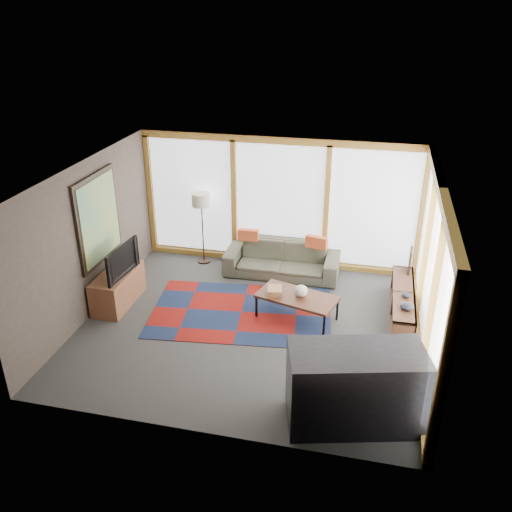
% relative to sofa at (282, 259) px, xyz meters
% --- Properties ---
extents(ground, '(5.50, 5.50, 0.00)m').
position_rel_sofa_xyz_m(ground, '(-0.16, -1.95, -0.32)').
color(ground, '#32322F').
rests_on(ground, ground).
extents(room_envelope, '(5.52, 5.02, 2.62)m').
position_rel_sofa_xyz_m(room_envelope, '(0.33, -1.39, 1.22)').
color(room_envelope, '#3E332D').
rests_on(room_envelope, ground).
extents(rug, '(3.27, 2.31, 0.01)m').
position_rel_sofa_xyz_m(rug, '(-0.41, -1.57, -0.32)').
color(rug, maroon).
rests_on(rug, ground).
extents(sofa, '(2.20, 0.87, 0.64)m').
position_rel_sofa_xyz_m(sofa, '(0.00, 0.00, 0.00)').
color(sofa, '#3C3F30').
rests_on(sofa, ground).
extents(pillow_left, '(0.40, 0.14, 0.22)m').
position_rel_sofa_xyz_m(pillow_left, '(-0.68, 0.04, 0.43)').
color(pillow_left, '#B24720').
rests_on(pillow_left, sofa).
extents(pillow_right, '(0.43, 0.20, 0.23)m').
position_rel_sofa_xyz_m(pillow_right, '(0.65, -0.01, 0.44)').
color(pillow_right, '#B24720').
rests_on(pillow_right, sofa).
extents(floor_lamp, '(0.37, 0.37, 1.48)m').
position_rel_sofa_xyz_m(floor_lamp, '(-1.66, 0.19, 0.42)').
color(floor_lamp, '#302018').
rests_on(floor_lamp, ground).
extents(coffee_table, '(1.44, 0.99, 0.44)m').
position_rel_sofa_xyz_m(coffee_table, '(0.54, -1.55, -0.10)').
color(coffee_table, '#382413').
rests_on(coffee_table, ground).
extents(book_stack, '(0.29, 0.34, 0.10)m').
position_rel_sofa_xyz_m(book_stack, '(0.16, -1.54, 0.16)').
color(book_stack, '#996137').
rests_on(book_stack, coffee_table).
extents(vase, '(0.24, 0.24, 0.19)m').
position_rel_sofa_xyz_m(vase, '(0.60, -1.53, 0.21)').
color(vase, beige).
rests_on(vase, coffee_table).
extents(bookshelf, '(0.36, 1.97, 0.49)m').
position_rel_sofa_xyz_m(bookshelf, '(2.27, -1.12, -0.08)').
color(bookshelf, '#382413').
rests_on(bookshelf, ground).
extents(bowl_a, '(0.25, 0.25, 0.11)m').
position_rel_sofa_xyz_m(bowl_a, '(2.30, -1.66, 0.23)').
color(bowl_a, black).
rests_on(bowl_a, bookshelf).
extents(bowl_b, '(0.16, 0.16, 0.07)m').
position_rel_sofa_xyz_m(bowl_b, '(2.30, -1.28, 0.21)').
color(bowl_b, black).
rests_on(bowl_b, bookshelf).
extents(shelf_picture, '(0.07, 0.33, 0.43)m').
position_rel_sofa_xyz_m(shelf_picture, '(2.36, -0.32, 0.39)').
color(shelf_picture, black).
rests_on(shelf_picture, bookshelf).
extents(tv_console, '(0.50, 1.21, 0.60)m').
position_rel_sofa_xyz_m(tv_console, '(-2.61, -1.74, -0.02)').
color(tv_console, brown).
rests_on(tv_console, ground).
extents(television, '(0.21, 0.98, 0.56)m').
position_rel_sofa_xyz_m(television, '(-2.52, -1.79, 0.56)').
color(television, black).
rests_on(television, tv_console).
extents(bar_counter, '(1.81, 1.18, 1.06)m').
position_rel_sofa_xyz_m(bar_counter, '(1.63, -3.81, 0.21)').
color(bar_counter, black).
rests_on(bar_counter, ground).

